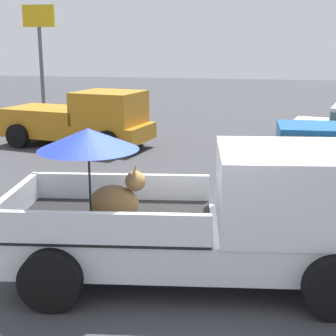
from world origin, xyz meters
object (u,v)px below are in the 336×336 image
pickup_truck_main (222,214)px  motel_sign (40,39)px  parked_sedan_near (324,149)px  pickup_truck_red (82,120)px

pickup_truck_main → motel_sign: bearing=115.1°
pickup_truck_main → parked_sedan_near: pickup_truck_main is taller
pickup_truck_main → motel_sign: motel_sign is taller
pickup_truck_red → parked_sedan_near: bearing=-9.1°
pickup_truck_main → pickup_truck_red: pickup_truck_main is taller
motel_sign → parked_sedan_near: bearing=-35.6°
parked_sedan_near → motel_sign: size_ratio=0.92×
pickup_truck_red → motel_sign: motel_sign is taller
pickup_truck_main → parked_sedan_near: (1.88, 5.95, -0.23)m
pickup_truck_main → motel_sign: 16.80m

